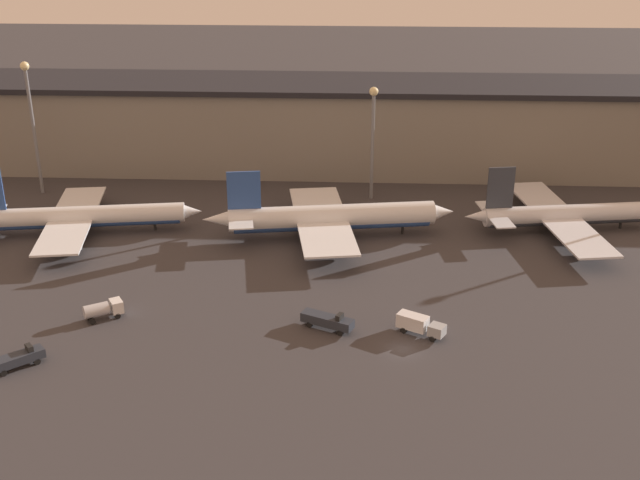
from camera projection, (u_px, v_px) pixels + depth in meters
name	position (u px, v px, depth m)	size (l,w,h in m)	color
ground	(403.00, 350.00, 110.88)	(600.00, 600.00, 0.00)	#383538
terminal_building	(388.00, 126.00, 180.79)	(231.38, 22.73, 19.96)	gray
airplane_0	(79.00, 217.00, 147.94)	(44.76, 34.41, 13.69)	white
airplane_1	(329.00, 218.00, 146.12)	(46.27, 34.55, 13.19)	white
airplane_2	(563.00, 215.00, 149.05)	(38.29, 38.51, 12.92)	silver
service_vehicle_0	(419.00, 324.00, 114.22)	(7.17, 5.28, 2.78)	#9EA3A8
service_vehicle_1	(18.00, 359.00, 106.26)	(6.61, 6.21, 2.77)	#282D38
service_vehicle_3	(328.00, 321.00, 115.68)	(7.99, 5.19, 2.90)	#282D38
service_vehicle_4	(103.00, 309.00, 118.42)	(5.90, 4.73, 2.67)	white
lamp_post_0	(31.00, 112.00, 162.86)	(1.80, 1.80, 27.58)	slate
lamp_post_1	(373.00, 128.00, 160.70)	(1.80, 1.80, 23.26)	slate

